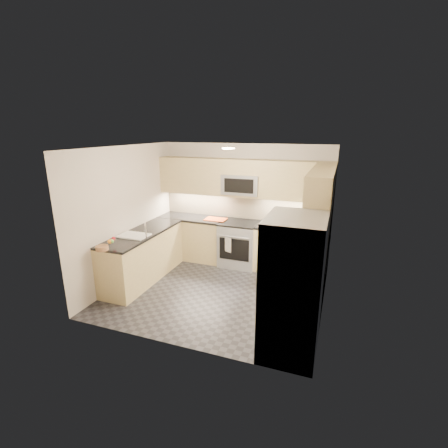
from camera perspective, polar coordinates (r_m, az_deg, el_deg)
floor at (r=5.91m, az=-1.18°, el=-11.68°), size 3.60×3.20×0.00m
ceiling at (r=5.22m, az=-1.35°, el=13.31°), size 3.60×3.20×0.02m
wall_back at (r=6.90m, az=3.55°, el=3.55°), size 3.60×0.02×2.50m
wall_front at (r=4.07m, az=-9.48°, el=-5.95°), size 3.60×0.02×2.50m
wall_left at (r=6.29m, az=-16.74°, el=1.61°), size 0.02×3.20×2.50m
wall_right at (r=5.09m, az=17.99°, el=-1.92°), size 0.02×3.20×2.50m
base_cab_back_left at (r=7.23m, az=-5.56°, el=-2.49°), size 1.42×0.60×0.90m
base_cab_back_right at (r=6.63m, az=11.77°, el=-4.53°), size 1.42×0.60×0.90m
base_cab_right at (r=5.54m, az=14.20°, el=-9.03°), size 0.60×1.70×0.90m
base_cab_peninsula at (r=6.37m, az=-13.97°, el=-5.58°), size 0.60×2.00×0.90m
countertop_back_left at (r=7.09m, az=-5.67°, el=1.11°), size 1.42×0.63×0.04m
countertop_back_right at (r=6.48m, az=12.01°, el=-0.65°), size 1.42×0.63×0.04m
countertop_right at (r=5.36m, az=14.55°, el=-4.48°), size 0.63×1.70×0.04m
countertop_peninsula at (r=6.21m, az=-14.26°, el=-1.56°), size 0.63×2.00×0.04m
upper_cab_back at (r=6.63m, az=3.21°, el=8.09°), size 3.60×0.35×0.75m
upper_cab_right at (r=5.23m, az=16.76°, el=5.17°), size 0.35×1.95×0.75m
backsplash_back at (r=6.91m, az=3.53°, el=3.10°), size 3.60×0.01×0.51m
backsplash_right at (r=5.54m, az=18.10°, el=-1.07°), size 0.01×2.30×0.51m
gas_range at (r=6.83m, az=2.66°, el=-3.54°), size 0.76×0.65×0.91m
range_cooktop at (r=6.68m, az=2.71°, el=0.17°), size 0.76×0.65×0.03m
oven_door_glass at (r=6.53m, az=1.79°, el=-4.51°), size 0.62×0.02×0.45m
oven_handle at (r=6.42m, az=1.75°, el=-2.32°), size 0.60×0.02×0.02m
microwave at (r=6.63m, az=3.13°, el=6.99°), size 0.76×0.40×0.40m
microwave_door at (r=6.43m, az=2.59°, el=6.71°), size 0.60×0.01×0.28m
refrigerator at (r=4.18m, az=11.95°, el=-10.72°), size 0.70×0.90×1.80m
fridge_handle_left at (r=4.06m, az=6.35°, el=-10.54°), size 0.02×0.02×1.20m
fridge_handle_right at (r=4.37m, az=7.49°, el=-8.50°), size 0.02×0.02×1.20m
sink_basin at (r=6.03m, az=-15.55°, el=-2.60°), size 0.52×0.38×0.16m
faucet at (r=5.83m, az=-13.61°, el=-1.05°), size 0.03×0.03×0.28m
utensil_bowl at (r=6.43m, az=13.10°, el=0.11°), size 0.34×0.34×0.17m
cutting_board at (r=6.84m, az=-1.48°, el=0.84°), size 0.44×0.31×0.01m
fruit_basket at (r=5.47m, az=-20.65°, el=-3.97°), size 0.25×0.25×0.07m
fruit_apple at (r=5.60m, az=-18.86°, el=-2.45°), size 0.07×0.07×0.07m
fruit_pear at (r=5.49m, az=-19.12°, el=-2.87°), size 0.07×0.07×0.07m
dish_towel_check at (r=6.50m, az=0.71°, el=-3.68°), size 0.15×0.08×0.30m
fruit_orange at (r=5.49m, az=-19.44°, el=-2.92°), size 0.07×0.07×0.07m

